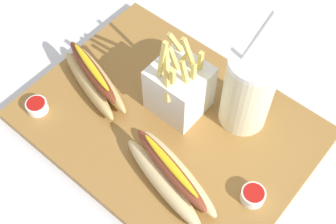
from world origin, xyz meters
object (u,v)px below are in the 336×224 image
(hot_dog_2, at_px, (171,175))
(ketchup_cup_2, at_px, (253,195))
(soda_cup, at_px, (248,90))
(hot_dog_1, at_px, (94,79))
(ketchup_cup_1, at_px, (37,106))
(fries_basket, at_px, (179,88))

(hot_dog_2, xyz_separation_m, ketchup_cup_2, (-0.12, -0.06, -0.01))
(soda_cup, height_order, ketchup_cup_2, soda_cup)
(hot_dog_1, bearing_deg, soda_cup, -152.98)
(soda_cup, distance_m, hot_dog_2, 0.18)
(hot_dog_1, distance_m, hot_dog_2, 0.23)
(soda_cup, relative_size, hot_dog_2, 1.28)
(soda_cup, height_order, hot_dog_1, soda_cup)
(ketchup_cup_1, distance_m, ketchup_cup_2, 0.40)
(soda_cup, relative_size, ketchup_cup_1, 6.64)
(fries_basket, bearing_deg, soda_cup, -152.28)
(ketchup_cup_2, bearing_deg, soda_cup, -48.93)
(ketchup_cup_1, xyz_separation_m, ketchup_cup_2, (-0.38, -0.10, 0.00))
(hot_dog_1, bearing_deg, fries_basket, -153.49)
(soda_cup, distance_m, fries_basket, 0.12)
(hot_dog_1, xyz_separation_m, ketchup_cup_1, (0.05, 0.10, -0.02))
(hot_dog_2, bearing_deg, hot_dog_1, -13.84)
(fries_basket, height_order, ketchup_cup_1, fries_basket)
(soda_cup, bearing_deg, ketchup_cup_2, 131.07)
(ketchup_cup_1, bearing_deg, hot_dog_1, -114.95)
(fries_basket, bearing_deg, hot_dog_2, 124.31)
(hot_dog_1, bearing_deg, ketchup_cup_1, 65.05)
(hot_dog_1, relative_size, ketchup_cup_2, 4.72)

